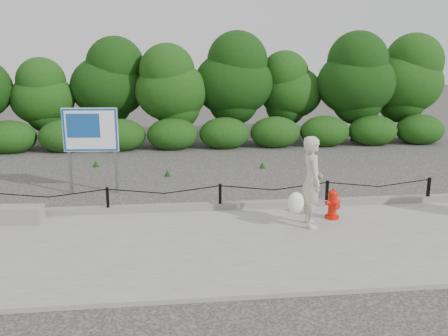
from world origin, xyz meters
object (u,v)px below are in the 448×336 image
(fire_hydrant, at_px, (333,204))
(pedestrian, at_px, (311,183))
(advertising_sign, at_px, (90,134))
(concrete_block, at_px, (16,214))

(fire_hydrant, xyz_separation_m, pedestrian, (-0.63, -0.40, 0.60))
(fire_hydrant, height_order, advertising_sign, advertising_sign)
(pedestrian, xyz_separation_m, concrete_block, (-6.06, 0.89, -0.74))
(pedestrian, bearing_deg, fire_hydrant, -55.21)
(fire_hydrant, bearing_deg, concrete_block, 159.49)
(pedestrian, relative_size, concrete_block, 1.71)
(fire_hydrant, height_order, concrete_block, fire_hydrant)
(fire_hydrant, distance_m, pedestrian, 0.96)
(fire_hydrant, bearing_deg, pedestrian, -164.16)
(pedestrian, relative_size, advertising_sign, 0.84)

